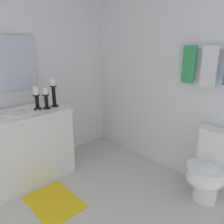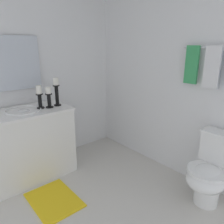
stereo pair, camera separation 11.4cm
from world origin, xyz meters
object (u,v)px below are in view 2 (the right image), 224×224
at_px(bath_mat, 54,200).
at_px(candle_holder_mid, 39,96).
at_px(candle_holder_tall, 56,91).
at_px(towel_bar, 216,47).
at_px(towel_center, 212,67).
at_px(sink_basin, 24,114).
at_px(candle_holder_short, 49,97).
at_px(vanity_cabinet, 28,144).
at_px(mirror, 10,64).
at_px(toilet, 210,172).
at_px(towel_near_vanity, 192,65).

bearing_deg(bath_mat, candle_holder_mid, 162.14).
height_order(candle_holder_tall, candle_holder_mid, candle_holder_tall).
xyz_separation_m(towel_bar, towel_center, (0.00, -0.02, -0.19)).
relative_size(sink_basin, candle_holder_short, 1.60).
relative_size(vanity_cabinet, candle_holder_short, 4.18).
bearing_deg(towel_bar, vanity_cabinet, -135.55).
distance_m(sink_basin, mirror, 0.62).
xyz_separation_m(candle_holder_short, candle_holder_mid, (-0.04, -0.10, 0.02)).
distance_m(sink_basin, towel_bar, 2.19).
bearing_deg(candle_holder_tall, toilet, 26.38).
xyz_separation_m(mirror, candle_holder_short, (0.35, 0.29, -0.39)).
distance_m(candle_holder_tall, towel_bar, 1.83).
bearing_deg(towel_bar, candle_holder_mid, -138.98).
bearing_deg(mirror, candle_holder_mid, 31.47).
bearing_deg(toilet, vanity_cabinet, -144.18).
bearing_deg(candle_holder_short, mirror, -140.60).
bearing_deg(vanity_cabinet, candle_holder_short, 76.12).
height_order(sink_basin, candle_holder_tall, candle_holder_tall).
bearing_deg(towel_bar, candle_holder_tall, -143.91).
xyz_separation_m(sink_basin, towel_center, (1.47, 1.42, 0.55)).
bearing_deg(sink_basin, mirror, -179.80).
distance_m(vanity_cabinet, bath_mat, 0.76).
xyz_separation_m(candle_holder_tall, toilet, (1.64, 0.81, -0.68)).
bearing_deg(mirror, toilet, 31.76).
xyz_separation_m(towel_near_vanity, towel_center, (0.23, 0.00, -0.01)).
distance_m(vanity_cabinet, candle_holder_short, 0.64).
bearing_deg(towel_center, toilet, -42.91).
bearing_deg(toilet, bath_mat, -131.12).
height_order(vanity_cabinet, mirror, mirror).
bearing_deg(towel_near_vanity, bath_mat, -113.49).
height_order(candle_holder_mid, toilet, candle_holder_mid).
distance_m(towel_bar, towel_near_vanity, 0.29).
xyz_separation_m(mirror, toilet, (1.97, 1.22, -1.02)).
height_order(candle_holder_short, towel_center, towel_center).
bearing_deg(toilet, candle_holder_mid, -148.19).
relative_size(mirror, candle_holder_tall, 2.03).
bearing_deg(candle_holder_short, candle_holder_tall, 101.01).
bearing_deg(candle_holder_short, vanity_cabinet, -103.88).
relative_size(vanity_cabinet, sink_basin, 2.61).
distance_m(mirror, candle_holder_short, 0.60).
distance_m(mirror, candle_holder_mid, 0.52).
distance_m(candle_holder_tall, toilet, 1.95).
height_order(toilet, towel_bar, towel_bar).
height_order(sink_basin, mirror, mirror).
height_order(vanity_cabinet, candle_holder_mid, candle_holder_mid).
xyz_separation_m(candle_holder_tall, bath_mat, (0.58, -0.41, -1.04)).
xyz_separation_m(mirror, towel_bar, (1.75, 1.44, 0.19)).
height_order(towel_bar, towel_near_vanity, towel_near_vanity).
height_order(candle_holder_mid, towel_center, towel_center).
height_order(sink_basin, candle_holder_mid, candle_holder_mid).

